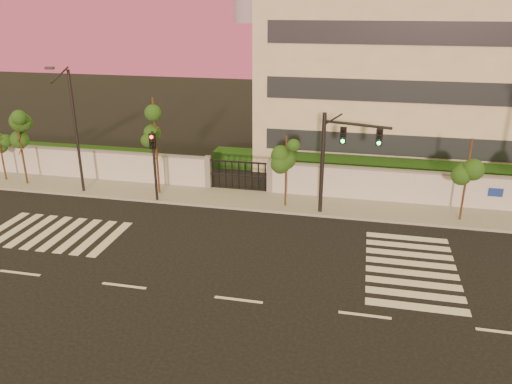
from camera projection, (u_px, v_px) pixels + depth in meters
ground at (239, 300)px, 20.12m from camera, size 120.00×120.00×0.00m
sidewalk at (282, 203)px, 29.68m from camera, size 60.00×3.00×0.15m
perimeter_wall at (288, 179)px, 30.68m from camera, size 60.00×0.36×2.20m
hedge_row at (310, 170)px, 33.06m from camera, size 41.00×4.25×1.80m
institutional_building at (431, 77)px, 36.21m from camera, size 24.40×12.40×12.25m
road_markings at (226, 253)px, 23.87m from camera, size 57.00×7.62×0.02m
street_tree_b at (19, 132)px, 31.41m from camera, size 1.59×1.27×4.90m
street_tree_c at (155, 124)px, 29.52m from camera, size 1.60×1.27×6.09m
street_tree_d at (287, 155)px, 28.05m from camera, size 1.40×1.12×4.31m
street_tree_e at (469, 162)px, 26.05m from camera, size 1.47×1.17×4.69m
traffic_signal_main at (336, 152)px, 26.87m from camera, size 3.62×1.10×5.80m
traffic_signal_secondary at (154, 158)px, 28.96m from camera, size 0.34×0.33×4.35m
streetlight_west at (74, 126)px, 29.73m from camera, size 0.48×1.92×7.97m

